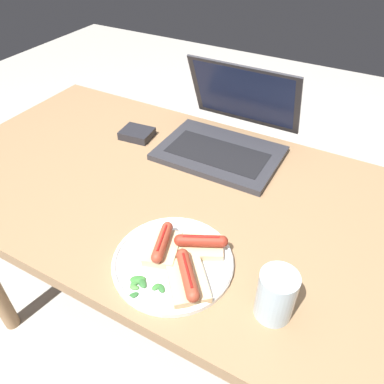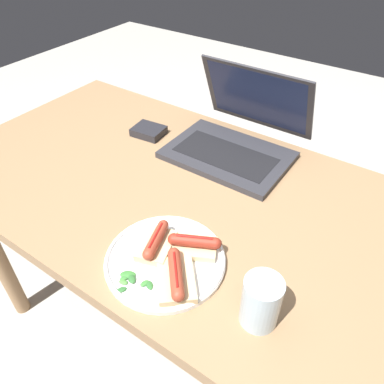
{
  "view_description": "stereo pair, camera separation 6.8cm",
  "coord_description": "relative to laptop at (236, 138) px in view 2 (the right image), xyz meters",
  "views": [
    {
      "loc": [
        0.38,
        -0.65,
        1.36
      ],
      "look_at": [
        0.05,
        -0.05,
        0.79
      ],
      "focal_mm": 35.0,
      "sensor_mm": 36.0,
      "label": 1
    },
    {
      "loc": [
        0.44,
        -0.61,
        1.36
      ],
      "look_at": [
        0.05,
        -0.05,
        0.79
      ],
      "focal_mm": 35.0,
      "sensor_mm": 36.0,
      "label": 2
    }
  ],
  "objects": [
    {
      "name": "ground_plane",
      "position": [
        -0.01,
        -0.24,
        -0.77
      ],
      "size": [
        6.0,
        6.0,
        0.0
      ],
      "primitive_type": "plane",
      "color": "#B7B2A8"
    },
    {
      "name": "desk",
      "position": [
        -0.01,
        -0.24,
        -0.13
      ],
      "size": [
        1.43,
        0.74,
        0.73
      ],
      "color": "#93704C",
      "rests_on": "ground_plane"
    },
    {
      "name": "laptop",
      "position": [
        0.0,
        0.0,
        0.0
      ],
      "size": [
        0.35,
        0.33,
        0.23
      ],
      "color": "#2D2D33",
      "rests_on": "desk"
    },
    {
      "name": "plate",
      "position": [
        0.09,
        -0.46,
        -0.03
      ],
      "size": [
        0.26,
        0.26,
        0.02
      ],
      "color": "white",
      "rests_on": "desk"
    },
    {
      "name": "sausage_toast_left",
      "position": [
        0.06,
        -0.45,
        -0.01
      ],
      "size": [
        0.09,
        0.11,
        0.04
      ],
      "rotation": [
        0.0,
        0.0,
        1.88
      ],
      "color": "#D6B784",
      "rests_on": "plate"
    },
    {
      "name": "sausage_toast_middle",
      "position": [
        0.13,
        -0.41,
        -0.01
      ],
      "size": [
        0.11,
        0.1,
        0.04
      ],
      "rotation": [
        0.0,
        0.0,
        3.61
      ],
      "color": "#D6B784",
      "rests_on": "plate"
    },
    {
      "name": "sausage_toast_right",
      "position": [
        0.15,
        -0.5,
        -0.01
      ],
      "size": [
        0.13,
        0.13,
        0.04
      ],
      "rotation": [
        0.0,
        0.0,
        2.29
      ],
      "color": "#D6B784",
      "rests_on": "plate"
    },
    {
      "name": "salad_pile",
      "position": [
        0.07,
        -0.55,
        -0.03
      ],
      "size": [
        0.08,
        0.06,
        0.01
      ],
      "color": "#2D662D",
      "rests_on": "plate"
    },
    {
      "name": "drinking_glass",
      "position": [
        0.31,
        -0.47,
        0.01
      ],
      "size": [
        0.07,
        0.07,
        0.11
      ],
      "color": "silver",
      "rests_on": "desk"
    },
    {
      "name": "external_drive",
      "position": [
        -0.27,
        -0.08,
        -0.03
      ],
      "size": [
        0.1,
        0.09,
        0.02
      ],
      "rotation": [
        0.0,
        0.0,
        0.11
      ],
      "color": "#232328",
      "rests_on": "desk"
    }
  ]
}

